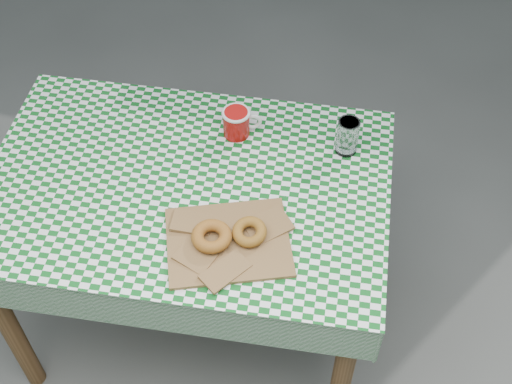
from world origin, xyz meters
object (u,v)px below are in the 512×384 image
(paper_bag, at_px, (228,241))
(drinking_glass, at_px, (347,136))
(table, at_px, (194,260))
(coffee_mug, at_px, (236,123))

(paper_bag, relative_size, drinking_glass, 2.81)
(paper_bag, xyz_separation_m, drinking_glass, (0.23, 0.42, 0.05))
(table, relative_size, paper_bag, 3.52)
(table, distance_m, paper_bag, 0.46)
(table, relative_size, drinking_glass, 9.89)
(table, bearing_deg, drinking_glass, 24.91)
(table, height_order, paper_bag, paper_bag)
(drinking_glass, bearing_deg, coffee_mug, -176.16)
(table, distance_m, drinking_glass, 0.66)
(table, height_order, coffee_mug, coffee_mug)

